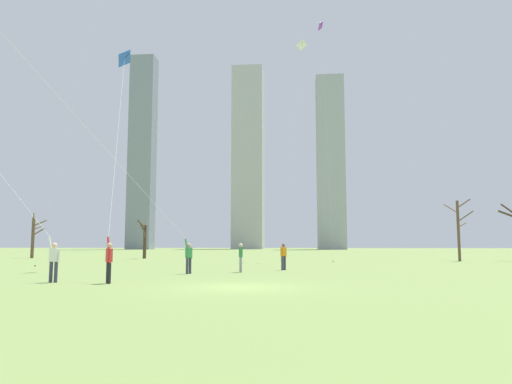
# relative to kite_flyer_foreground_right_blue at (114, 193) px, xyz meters

# --- Properties ---
(ground_plane) EXTENTS (400.00, 400.00, 0.00)m
(ground_plane) POSITION_rel_kite_flyer_foreground_right_blue_xyz_m (6.34, -3.56, -3.89)
(ground_plane) COLOR #7A934C
(kite_flyer_foreground_right_blue) EXTENTS (4.43, 11.79, 14.47)m
(kite_flyer_foreground_right_blue) POSITION_rel_kite_flyer_foreground_right_blue_xyz_m (0.00, 0.00, 0.00)
(kite_flyer_foreground_right_blue) COLOR black
(kite_flyer_foreground_right_blue) RESTS_ON ground
(kite_flyer_foreground_left_red) EXTENTS (10.20, 3.65, 11.08)m
(kite_flyer_foreground_left_red) POSITION_rel_kite_flyer_foreground_right_blue_xyz_m (-3.59, -1.54, -0.93)
(kite_flyer_foreground_left_red) COLOR #33384C
(kite_flyer_foreground_left_red) RESTS_ON ground
(kite_flyer_midfield_right_pink) EXTENTS (9.84, 10.17, 14.40)m
(kite_flyer_midfield_right_pink) POSITION_rel_kite_flyer_foreground_right_blue_xyz_m (1.08, 2.45, -0.82)
(kite_flyer_midfield_right_pink) COLOR #33384C
(kite_flyer_midfield_right_pink) RESTS_ON ground
(bystander_strolling_midfield) EXTENTS (0.37, 0.42, 1.62)m
(bystander_strolling_midfield) POSITION_rel_kite_flyer_foreground_right_blue_xyz_m (7.45, 8.32, -2.99)
(bystander_strolling_midfield) COLOR #33384C
(bystander_strolling_midfield) RESTS_ON ground
(bystander_far_off_by_trees) EXTENTS (0.25, 0.50, 1.62)m
(bystander_far_off_by_trees) POSITION_rel_kite_flyer_foreground_right_blue_xyz_m (5.15, 5.70, -2.99)
(bystander_far_off_by_trees) COLOR gray
(bystander_far_off_by_trees) RESTS_ON ground
(distant_kite_drifting_right_white) EXTENTS (2.75, 1.58, 22.39)m
(distant_kite_drifting_right_white) POSITION_rel_kite_flyer_foreground_right_blue_xyz_m (8.52, 25.95, 16.15)
(distant_kite_drifting_right_white) COLOR white
(distant_kite_drifting_right_white) RESTS_ON ground
(distant_kite_drifting_left_purple) EXTENTS (0.98, 3.69, 24.18)m
(distant_kite_drifting_left_purple) POSITION_rel_kite_flyer_foreground_right_blue_xyz_m (10.69, 25.38, 17.89)
(distant_kite_drifting_left_purple) COLOR purple
(distant_kite_drifting_left_purple) RESTS_ON ground
(bare_tree_right_of_center) EXTENTS (2.02, 2.64, 5.87)m
(bare_tree_right_of_center) POSITION_rel_kite_flyer_foreground_right_blue_xyz_m (23.22, 25.53, -0.72)
(bare_tree_right_of_center) COLOR brown
(bare_tree_right_of_center) RESTS_ON ground
(bare_tree_rightmost) EXTENTS (0.87, 3.23, 4.24)m
(bare_tree_rightmost) POSITION_rel_kite_flyer_foreground_right_blue_xyz_m (-8.97, 30.84, -1.65)
(bare_tree_rightmost) COLOR #423326
(bare_tree_rightmost) RESTS_ON ground
(bare_tree_leftmost) EXTENTS (1.20, 2.43, 5.13)m
(bare_tree_leftmost) POSITION_rel_kite_flyer_foreground_right_blue_xyz_m (-22.17, 31.20, -1.22)
(bare_tree_leftmost) COLOR brown
(bare_tree_leftmost) RESTS_ON ground
(skyline_slender_spire) EXTENTS (7.91, 6.13, 64.22)m
(skyline_slender_spire) POSITION_rel_kite_flyer_foreground_right_blue_xyz_m (-43.97, 129.82, 28.22)
(skyline_slender_spire) COLOR gray
(skyline_slender_spire) RESTS_ON ground
(skyline_mid_tower_right) EXTENTS (10.69, 10.47, 64.40)m
(skyline_mid_tower_right) POSITION_rel_kite_flyer_foreground_right_blue_xyz_m (-10.48, 144.88, 28.31)
(skyline_mid_tower_right) COLOR #B2B2B7
(skyline_mid_tower_right) RESTS_ON ground
(skyline_mid_tower_left) EXTENTS (8.93, 7.79, 56.24)m
(skyline_mid_tower_left) POSITION_rel_kite_flyer_foreground_right_blue_xyz_m (17.70, 133.24, 24.23)
(skyline_mid_tower_left) COLOR #9EA3AD
(skyline_mid_tower_left) RESTS_ON ground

